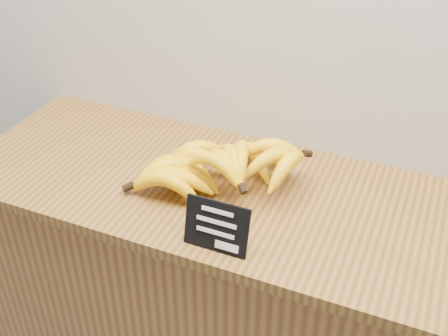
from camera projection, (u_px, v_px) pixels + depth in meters
counter at (231, 318)px, 1.66m from camera, size 1.46×0.50×0.90m
counter_top at (232, 192)px, 1.40m from camera, size 1.40×0.54×0.03m
chalkboard_sign at (216, 227)px, 1.18m from camera, size 0.14×0.03×0.11m
banana_pile at (223, 164)px, 1.38m from camera, size 0.46×0.35×0.12m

